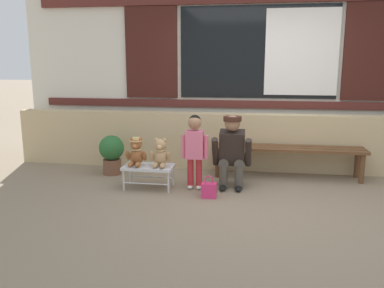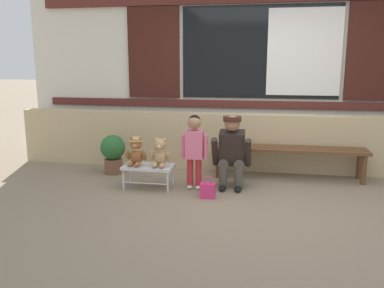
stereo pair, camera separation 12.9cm
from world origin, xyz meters
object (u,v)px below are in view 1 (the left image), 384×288
(teddy_bear_with_hat, at_px, (136,152))
(potted_plant, at_px, (112,152))
(teddy_bear_plain, at_px, (161,154))
(handbag_on_ground, at_px, (209,190))
(adult_crouching, at_px, (233,151))
(small_display_bench, at_px, (149,168))
(child_standing, at_px, (195,144))
(wooden_bench_long, at_px, (288,152))

(teddy_bear_with_hat, height_order, potted_plant, teddy_bear_with_hat)
(teddy_bear_plain, xyz_separation_m, handbag_on_ground, (0.65, -0.25, -0.37))
(teddy_bear_with_hat, xyz_separation_m, adult_crouching, (1.22, 0.22, 0.01))
(small_display_bench, relative_size, teddy_bear_plain, 1.76)
(child_standing, bearing_deg, wooden_bench_long, 30.03)
(wooden_bench_long, relative_size, teddy_bear_plain, 5.78)
(small_display_bench, height_order, handbag_on_ground, small_display_bench)
(wooden_bench_long, xyz_separation_m, child_standing, (-1.21, -0.70, 0.22))
(child_standing, bearing_deg, teddy_bear_plain, -169.90)
(small_display_bench, xyz_separation_m, child_standing, (0.59, 0.08, 0.33))
(small_display_bench, distance_m, child_standing, 0.68)
(child_standing, bearing_deg, handbag_on_ground, -56.06)
(adult_crouching, height_order, handbag_on_ground, adult_crouching)
(teddy_bear_plain, xyz_separation_m, adult_crouching, (0.90, 0.23, 0.02))
(small_display_bench, distance_m, potted_plant, 0.91)
(teddy_bear_plain, bearing_deg, wooden_bench_long, 25.35)
(handbag_on_ground, bearing_deg, wooden_bench_long, 46.08)
(teddy_bear_with_hat, distance_m, handbag_on_ground, 1.07)
(wooden_bench_long, height_order, teddy_bear_with_hat, teddy_bear_with_hat)
(teddy_bear_plain, bearing_deg, child_standing, 10.10)
(small_display_bench, bearing_deg, teddy_bear_plain, 0.51)
(wooden_bench_long, height_order, adult_crouching, adult_crouching)
(small_display_bench, height_order, teddy_bear_plain, teddy_bear_plain)
(teddy_bear_plain, height_order, adult_crouching, adult_crouching)
(small_display_bench, relative_size, handbag_on_ground, 2.35)
(small_display_bench, height_order, teddy_bear_with_hat, teddy_bear_with_hat)
(small_display_bench, bearing_deg, child_standing, 7.52)
(wooden_bench_long, distance_m, potted_plant, 2.51)
(child_standing, relative_size, potted_plant, 1.68)
(small_display_bench, height_order, potted_plant, potted_plant)
(wooden_bench_long, distance_m, child_standing, 1.42)
(adult_crouching, bearing_deg, teddy_bear_plain, -165.98)
(adult_crouching, xyz_separation_m, potted_plant, (-1.76, 0.34, -0.16))
(teddy_bear_with_hat, xyz_separation_m, child_standing, (0.75, 0.08, 0.12))
(teddy_bear_with_hat, bearing_deg, wooden_bench_long, 21.61)
(wooden_bench_long, relative_size, child_standing, 2.19)
(adult_crouching, distance_m, handbag_on_ground, 0.66)
(child_standing, xyz_separation_m, potted_plant, (-1.29, 0.49, -0.27))
(teddy_bear_with_hat, bearing_deg, handbag_on_ground, -14.67)
(small_display_bench, bearing_deg, teddy_bear_with_hat, 179.23)
(wooden_bench_long, xyz_separation_m, small_display_bench, (-1.80, -0.78, -0.11))
(wooden_bench_long, distance_m, small_display_bench, 1.97)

